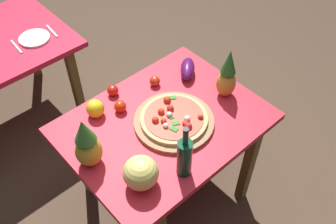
# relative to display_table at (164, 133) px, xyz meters

# --- Properties ---
(ground_plane) EXTENTS (10.00, 10.00, 0.00)m
(ground_plane) POSITION_rel_display_table_xyz_m (0.00, 0.00, -0.67)
(ground_plane) COLOR #4C3828
(display_table) EXTENTS (1.13, 0.87, 0.78)m
(display_table) POSITION_rel_display_table_xyz_m (0.00, 0.00, 0.00)
(display_table) COLOR brown
(display_table) RESTS_ON ground_plane
(pizza_board) EXTENTS (0.46, 0.46, 0.02)m
(pizza_board) POSITION_rel_display_table_xyz_m (0.03, -0.05, 0.12)
(pizza_board) COLOR olive
(pizza_board) RESTS_ON display_table
(pizza) EXTENTS (0.38, 0.38, 0.06)m
(pizza) POSITION_rel_display_table_xyz_m (0.03, -0.04, 0.14)
(pizza) COLOR tan
(pizza) RESTS_ON pizza_board
(wine_bottle) EXTENTS (0.08, 0.08, 0.34)m
(wine_bottle) POSITION_rel_display_table_xyz_m (-0.15, -0.32, 0.23)
(wine_bottle) COLOR #083925
(wine_bottle) RESTS_ON display_table
(pineapple_left) EXTENTS (0.14, 0.14, 0.32)m
(pineapple_left) POSITION_rel_display_table_xyz_m (-0.47, 0.05, 0.25)
(pineapple_left) COLOR gold
(pineapple_left) RESTS_ON display_table
(pineapple_right) EXTENTS (0.12, 0.12, 0.33)m
(pineapple_right) POSITION_rel_display_table_xyz_m (0.42, -0.08, 0.25)
(pineapple_right) COLOR #C08831
(pineapple_right) RESTS_ON display_table
(melon) EXTENTS (0.18, 0.18, 0.18)m
(melon) POSITION_rel_display_table_xyz_m (-0.36, -0.23, 0.19)
(melon) COLOR #E5D36B
(melon) RESTS_ON display_table
(bell_pepper) EXTENTS (0.10, 0.10, 0.11)m
(bell_pepper) POSITION_rel_display_table_xyz_m (-0.26, 0.30, 0.15)
(bell_pepper) COLOR yellow
(bell_pepper) RESTS_ON display_table
(eggplant) EXTENTS (0.21, 0.20, 0.09)m
(eggplant) POSITION_rel_display_table_xyz_m (0.38, 0.20, 0.15)
(eggplant) COLOR #4D124F
(eggplant) RESTS_ON display_table
(tomato_near_board) EXTENTS (0.07, 0.07, 0.07)m
(tomato_near_board) POSITION_rel_display_table_xyz_m (0.16, 0.27, 0.14)
(tomato_near_board) COLOR red
(tomato_near_board) RESTS_ON display_table
(tomato_by_bottle) EXTENTS (0.07, 0.07, 0.07)m
(tomato_by_bottle) POSITION_rel_display_table_xyz_m (-0.13, 0.23, 0.14)
(tomato_by_bottle) COLOR red
(tomato_by_bottle) RESTS_ON display_table
(tomato_at_corner) EXTENTS (0.07, 0.07, 0.07)m
(tomato_at_corner) POSITION_rel_display_table_xyz_m (-0.09, 0.37, 0.14)
(tomato_at_corner) COLOR red
(tomato_at_corner) RESTS_ON display_table
(dinner_plate) EXTENTS (0.22, 0.22, 0.02)m
(dinner_plate) POSITION_rel_display_table_xyz_m (-0.17, 1.21, 0.11)
(dinner_plate) COLOR white
(dinner_plate) RESTS_ON background_table
(fork_utensil) EXTENTS (0.03, 0.18, 0.01)m
(fork_utensil) POSITION_rel_display_table_xyz_m (-0.31, 1.21, 0.11)
(fork_utensil) COLOR silver
(fork_utensil) RESTS_ON background_table
(knife_utensil) EXTENTS (0.03, 0.18, 0.01)m
(knife_utensil) POSITION_rel_display_table_xyz_m (-0.03, 1.21, 0.11)
(knife_utensil) COLOR silver
(knife_utensil) RESTS_ON background_table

